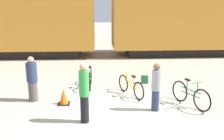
% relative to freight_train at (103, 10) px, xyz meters
% --- Properties ---
extents(ground_plane, '(80.00, 80.00, 0.00)m').
position_rel_freight_train_xyz_m(ground_plane, '(0.00, -9.71, -2.92)').
color(ground_plane, '#B2A893').
extents(freight_train, '(25.15, 3.06, 5.55)m').
position_rel_freight_train_xyz_m(freight_train, '(0.00, 0.00, 0.00)').
color(freight_train, black).
rests_on(freight_train, ground_plane).
extents(rail_near, '(37.15, 0.07, 0.01)m').
position_rel_freight_train_xyz_m(rail_near, '(0.00, -0.72, -2.91)').
color(rail_near, '#4C4238').
rests_on(rail_near, ground_plane).
extents(rail_far, '(37.15, 0.07, 0.01)m').
position_rel_freight_train_xyz_m(rail_far, '(0.00, 0.72, -2.91)').
color(rail_far, '#4C4238').
rests_on(rail_far, ground_plane).
extents(bicycle_yellow, '(0.77, 1.61, 0.83)m').
position_rel_freight_train_xyz_m(bicycle_yellow, '(0.80, -7.87, -2.56)').
color(bicycle_yellow, black).
rests_on(bicycle_yellow, ground_plane).
extents(bicycle_green, '(0.79, 1.62, 0.92)m').
position_rel_freight_train_xyz_m(bicycle_green, '(2.66, -9.03, -2.52)').
color(bicycle_green, black).
rests_on(bicycle_green, ground_plane).
extents(bicycle_silver, '(0.46, 1.72, 0.94)m').
position_rel_freight_train_xyz_m(bicycle_silver, '(-0.72, -6.77, -2.52)').
color(bicycle_silver, black).
rests_on(bicycle_silver, ground_plane).
extents(person_in_grey, '(0.29, 0.29, 1.56)m').
position_rel_freight_train_xyz_m(person_in_grey, '(1.42, -9.33, -2.12)').
color(person_in_grey, '#283351').
rests_on(person_in_grey, ground_plane).
extents(person_in_navy, '(0.37, 0.37, 1.60)m').
position_rel_freight_train_xyz_m(person_in_navy, '(-2.71, -8.23, -2.12)').
color(person_in_navy, '#514C47').
rests_on(person_in_navy, ground_plane).
extents(person_in_green, '(0.29, 0.29, 1.77)m').
position_rel_freight_train_xyz_m(person_in_green, '(-0.81, -10.06, -2.01)').
color(person_in_green, black).
rests_on(person_in_green, ground_plane).
extents(backpack, '(0.28, 0.20, 0.34)m').
position_rel_freight_train_xyz_m(backpack, '(1.60, -6.38, -2.75)').
color(backpack, '#235633').
rests_on(backpack, ground_plane).
extents(traffic_cone, '(0.40, 0.40, 0.55)m').
position_rel_freight_train_xyz_m(traffic_cone, '(-1.59, -8.62, -2.66)').
color(traffic_cone, black).
rests_on(traffic_cone, ground_plane).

